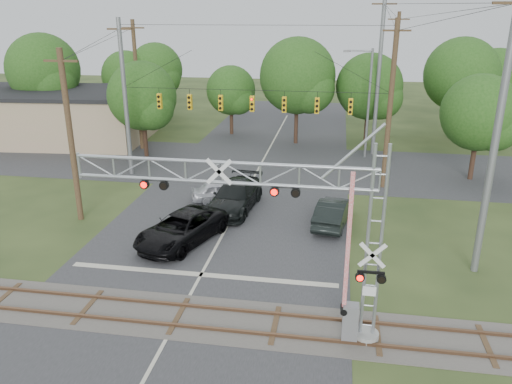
% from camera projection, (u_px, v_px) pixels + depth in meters
% --- Properties ---
extents(ground, '(160.00, 160.00, 0.00)m').
position_uv_depth(ground, '(162.00, 347.00, 18.67)').
color(ground, '#293A1B').
rests_on(ground, ground).
extents(road_main, '(14.00, 90.00, 0.02)m').
position_uv_depth(road_main, '(222.00, 236.00, 27.95)').
color(road_main, '#2D2D30').
rests_on(road_main, ground).
extents(road_cross, '(90.00, 12.00, 0.02)m').
position_uv_depth(road_cross, '(261.00, 165.00, 40.94)').
color(road_cross, '#2D2D30').
rests_on(road_cross, ground).
extents(railroad_track, '(90.00, 3.20, 0.17)m').
position_uv_depth(railroad_track, '(179.00, 316.00, 20.51)').
color(railroad_track, '#49433F').
rests_on(railroad_track, ground).
extents(crossing_gantry, '(11.52, 0.99, 7.72)m').
position_uv_depth(crossing_gantry, '(280.00, 220.00, 17.93)').
color(crossing_gantry, gray).
rests_on(crossing_gantry, ground).
extents(traffic_signal_span, '(19.34, 0.36, 11.50)m').
position_uv_depth(traffic_signal_span, '(265.00, 104.00, 35.15)').
color(traffic_signal_span, gray).
rests_on(traffic_signal_span, ground).
extents(pickup_black, '(4.55, 6.46, 1.64)m').
position_uv_depth(pickup_black, '(182.00, 229.00, 26.89)').
color(pickup_black, black).
rests_on(pickup_black, ground).
extents(car_dark, '(3.03, 6.26, 1.76)m').
position_uv_depth(car_dark, '(235.00, 196.00, 31.43)').
color(car_dark, black).
rests_on(car_dark, ground).
extents(sedan_silver, '(4.14, 2.85, 1.31)m').
position_uv_depth(sedan_silver, '(221.00, 191.00, 32.98)').
color(sedan_silver, silver).
rests_on(sedan_silver, ground).
extents(suv_dark, '(2.39, 4.92, 1.56)m').
position_uv_depth(suv_dark, '(333.00, 212.00, 29.20)').
color(suv_dark, black).
rests_on(suv_dark, ground).
extents(commercial_building, '(21.41, 12.09, 4.84)m').
position_uv_depth(commercial_building, '(41.00, 115.00, 48.37)').
color(commercial_building, tan).
rests_on(commercial_building, ground).
extents(streetlight, '(2.43, 0.25, 9.10)m').
position_uv_depth(streetlight, '(367.00, 98.00, 41.38)').
color(streetlight, gray).
rests_on(streetlight, ground).
extents(utility_poles, '(26.52, 28.52, 13.15)m').
position_uv_depth(utility_poles, '(303.00, 94.00, 37.03)').
color(utility_poles, '#3E271C').
rests_on(utility_poles, ground).
extents(treeline, '(51.33, 24.70, 10.01)m').
position_uv_depth(treeline, '(270.00, 79.00, 47.99)').
color(treeline, '#372419').
rests_on(treeline, ground).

